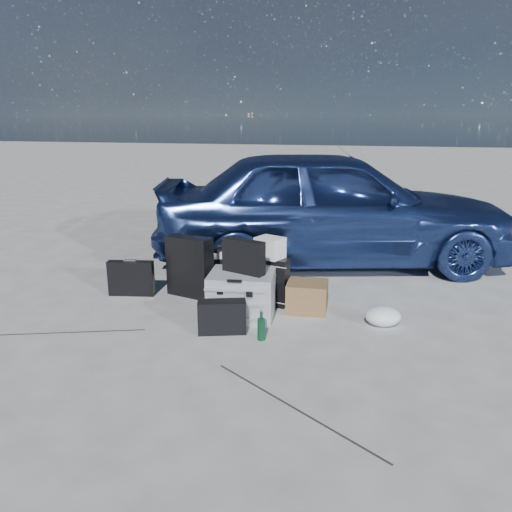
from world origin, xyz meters
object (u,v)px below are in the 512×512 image
(duffel_bag, at_px, (211,270))
(cardboard_box, at_px, (307,297))
(car, at_px, (331,206))
(green_bottle, at_px, (261,325))
(briefcase, at_px, (131,278))
(suitcase_left, at_px, (190,267))
(suitcase_right, at_px, (269,281))
(pelican_case, at_px, (242,295))

(duffel_bag, bearing_deg, cardboard_box, -44.37)
(cardboard_box, bearing_deg, car, 87.71)
(green_bottle, bearing_deg, duffel_bag, 123.83)
(duffel_bag, xyz_separation_m, cardboard_box, (1.22, -0.57, -0.03))
(briefcase, relative_size, cardboard_box, 1.24)
(suitcase_left, bearing_deg, suitcase_right, 12.17)
(suitcase_right, height_order, duffel_bag, suitcase_right)
(suitcase_left, xyz_separation_m, duffel_bag, (0.11, 0.40, -0.16))
(suitcase_left, distance_m, duffel_bag, 0.45)
(pelican_case, height_order, briefcase, pelican_case)
(car, height_order, suitcase_right, car)
(suitcase_left, distance_m, suitcase_right, 0.91)
(duffel_bag, bearing_deg, pelican_case, -74.61)
(car, relative_size, briefcase, 9.11)
(suitcase_right, relative_size, duffel_bag, 0.72)
(duffel_bag, distance_m, cardboard_box, 1.34)
(suitcase_right, bearing_deg, duffel_bag, 163.80)
(suitcase_right, xyz_separation_m, green_bottle, (0.11, -0.89, -0.12))
(suitcase_right, distance_m, cardboard_box, 0.45)
(suitcase_left, bearing_deg, briefcase, -152.16)
(car, height_order, duffel_bag, car)
(suitcase_left, distance_m, cardboard_box, 1.35)
(green_bottle, bearing_deg, suitcase_right, 97.32)
(cardboard_box, bearing_deg, briefcase, 179.24)
(suitcase_right, distance_m, duffel_bag, 0.92)
(car, bearing_deg, suitcase_left, 125.60)
(suitcase_right, bearing_deg, briefcase, -163.02)
(car, distance_m, cardboard_box, 1.91)
(car, bearing_deg, green_bottle, 157.67)
(pelican_case, bearing_deg, suitcase_right, 59.23)
(suitcase_right, xyz_separation_m, duffel_bag, (-0.79, 0.46, -0.08))
(briefcase, height_order, cardboard_box, briefcase)
(car, bearing_deg, duffel_bag, 119.89)
(duffel_bag, bearing_deg, suitcase_left, -124.78)
(briefcase, bearing_deg, pelican_case, -23.10)
(cardboard_box, height_order, green_bottle, cardboard_box)
(car, height_order, pelican_case, car)
(duffel_bag, bearing_deg, car, 24.41)
(duffel_bag, bearing_deg, green_bottle, -75.57)
(suitcase_right, relative_size, green_bottle, 1.86)
(suitcase_left, relative_size, green_bottle, 2.44)
(car, bearing_deg, cardboard_box, 163.79)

